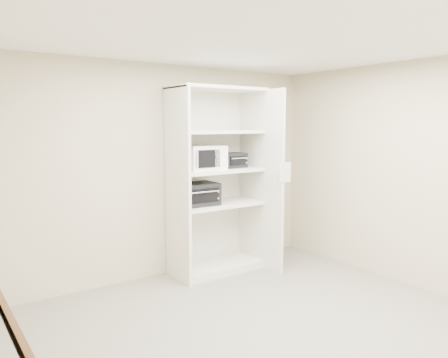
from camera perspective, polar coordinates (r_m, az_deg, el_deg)
floor at (r=4.39m, az=5.25°, el=-19.18°), size 4.50×4.00×0.01m
ceiling at (r=4.01m, az=5.71°, el=17.95°), size 4.50×4.00×0.01m
wall_back at (r=5.64m, az=-7.86°, el=1.01°), size 4.50×0.02×2.70m
wall_right at (r=5.70m, az=22.93°, el=0.57°), size 0.02×4.00×2.70m
shelving_unit at (r=5.75m, az=-0.55°, el=-1.00°), size 1.24×0.92×2.42m
microwave at (r=5.60m, az=-2.76°, el=2.81°), size 0.51×0.39×0.31m
toaster_oven_upper at (r=5.85m, az=1.06°, el=2.46°), size 0.36×0.27×0.20m
toaster_oven_lower at (r=5.59m, az=-3.62°, el=-1.97°), size 0.53×0.41×0.29m
paper_sign at (r=5.60m, az=8.00°, el=0.87°), size 0.19×0.01×0.25m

